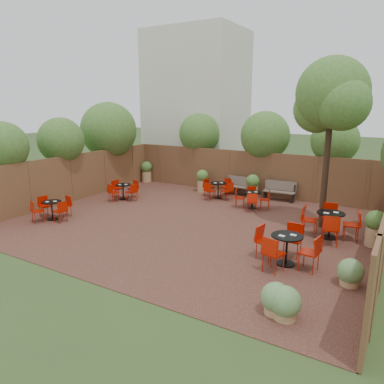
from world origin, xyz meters
The scene contains 12 objects.
ground centered at (0.00, 0.00, 0.00)m, with size 80.00×80.00×0.00m, color #354F23.
courtyard_paving centered at (0.00, 0.00, 0.01)m, with size 12.00×10.00×0.02m, color #3E2019.
fence_back centered at (0.00, 5.00, 1.00)m, with size 12.00×0.08×2.00m, color brown.
fence_left centered at (-6.00, 0.00, 1.00)m, with size 0.08×10.00×2.00m, color brown.
neighbour_building centered at (-4.50, 8.00, 4.00)m, with size 5.00×4.00×8.00m, color beige.
overhang_foliage centered at (-2.01, 3.08, 2.68)m, with size 15.68×10.22×2.73m.
courtyard_tree centered at (3.93, 1.93, 4.25)m, with size 2.51×2.41×5.55m.
park_bench_left centered at (-0.21, 4.62, 0.45)m, with size 1.38×0.52×0.84m.
park_bench_right centered at (1.62, 4.62, 0.45)m, with size 1.38×0.55×0.83m.
bistro_tables centered at (0.81, 0.59, 0.45)m, with size 10.54×7.25×0.95m.
planters centered at (-0.41, 3.55, 0.60)m, with size 11.89×4.37×1.10m.
low_shrubs centered at (4.74, -3.42, 0.33)m, with size 1.70×2.70×0.67m.
Camera 1 is at (6.26, -10.54, 4.13)m, focal length 34.31 mm.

